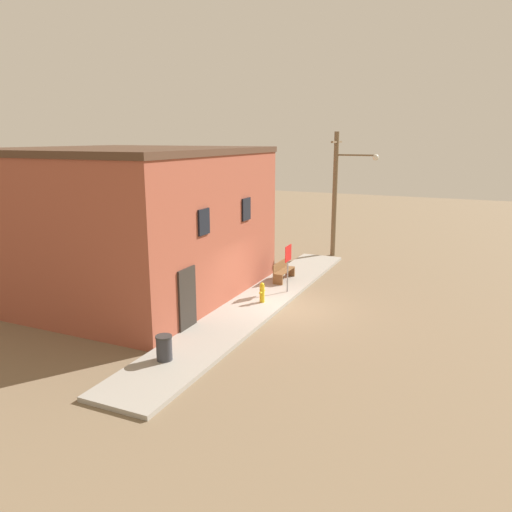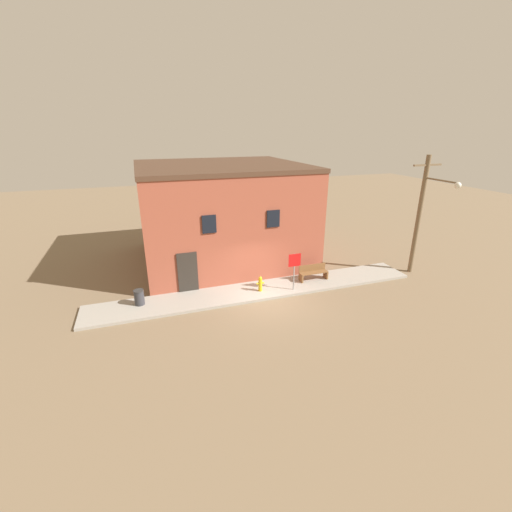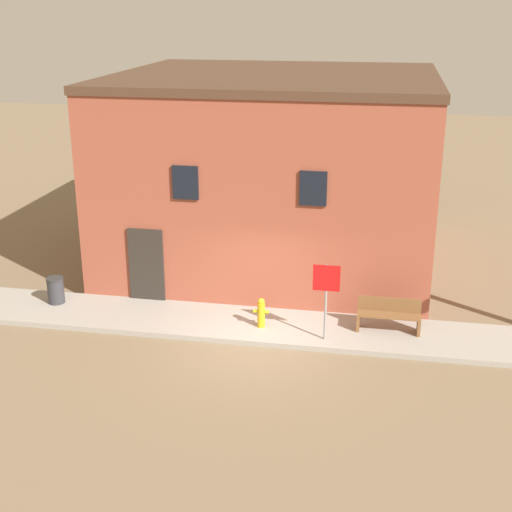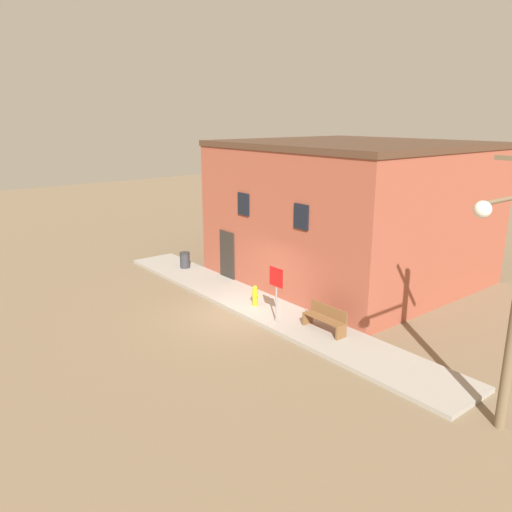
# 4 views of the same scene
# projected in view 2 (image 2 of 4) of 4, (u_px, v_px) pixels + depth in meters

# --- Properties ---
(ground_plane) EXTENTS (80.00, 80.00, 0.00)m
(ground_plane) POSITION_uv_depth(u_px,v_px,m) (266.00, 301.00, 16.83)
(ground_plane) COLOR #7A664C
(sidewalk) EXTENTS (17.10, 2.11, 0.14)m
(sidewalk) POSITION_uv_depth(u_px,v_px,m) (259.00, 290.00, 17.74)
(sidewalk) COLOR #9E998E
(sidewalk) RESTS_ON ground
(brick_building) EXTENTS (9.75, 9.17, 5.98)m
(brick_building) POSITION_uv_depth(u_px,v_px,m) (221.00, 213.00, 21.49)
(brick_building) COLOR #9E4C38
(brick_building) RESTS_ON ground
(fire_hydrant) EXTENTS (0.40, 0.19, 0.79)m
(fire_hydrant) POSITION_uv_depth(u_px,v_px,m) (260.00, 284.00, 17.41)
(fire_hydrant) COLOR gold
(fire_hydrant) RESTS_ON sidewalk
(stop_sign) EXTENTS (0.66, 0.06, 1.96)m
(stop_sign) POSITION_uv_depth(u_px,v_px,m) (294.00, 265.00, 17.21)
(stop_sign) COLOR gray
(stop_sign) RESTS_ON sidewalk
(bench) EXTENTS (1.59, 0.44, 0.85)m
(bench) POSITION_uv_depth(u_px,v_px,m) (313.00, 272.00, 18.73)
(bench) COLOR brown
(bench) RESTS_ON sidewalk
(trash_bin) EXTENTS (0.48, 0.48, 0.74)m
(trash_bin) POSITION_uv_depth(u_px,v_px,m) (139.00, 297.00, 16.08)
(trash_bin) COLOR #333338
(trash_bin) RESTS_ON sidewalk
(utility_pole) EXTENTS (1.80, 2.37, 6.67)m
(utility_pole) POSITION_uv_depth(u_px,v_px,m) (422.00, 212.00, 18.87)
(utility_pole) COLOR brown
(utility_pole) RESTS_ON ground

